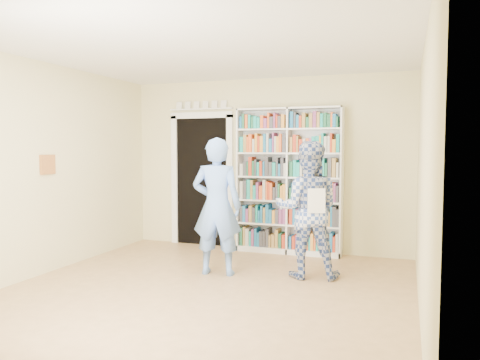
# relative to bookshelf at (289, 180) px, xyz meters

# --- Properties ---
(floor) EXTENTS (5.00, 5.00, 0.00)m
(floor) POSITION_rel_bookshelf_xyz_m (-0.41, -2.34, -1.12)
(floor) COLOR #9D764C
(floor) RESTS_ON ground
(ceiling) EXTENTS (5.00, 5.00, 0.00)m
(ceiling) POSITION_rel_bookshelf_xyz_m (-0.41, -2.34, 1.58)
(ceiling) COLOR white
(ceiling) RESTS_ON wall_back
(wall_back) EXTENTS (4.50, 0.00, 4.50)m
(wall_back) POSITION_rel_bookshelf_xyz_m (-0.41, 0.16, 0.23)
(wall_back) COLOR beige
(wall_back) RESTS_ON floor
(wall_left) EXTENTS (0.00, 5.00, 5.00)m
(wall_left) POSITION_rel_bookshelf_xyz_m (-2.66, -2.34, 0.23)
(wall_left) COLOR beige
(wall_left) RESTS_ON floor
(wall_right) EXTENTS (0.00, 5.00, 5.00)m
(wall_right) POSITION_rel_bookshelf_xyz_m (1.84, -2.34, 0.23)
(wall_right) COLOR beige
(wall_right) RESTS_ON floor
(bookshelf) EXTENTS (1.61, 0.30, 2.22)m
(bookshelf) POSITION_rel_bookshelf_xyz_m (0.00, 0.00, 0.00)
(bookshelf) COLOR white
(bookshelf) RESTS_ON floor
(doorway) EXTENTS (1.10, 0.08, 2.43)m
(doorway) POSITION_rel_bookshelf_xyz_m (-1.51, 0.13, 0.06)
(doorway) COLOR black
(doorway) RESTS_ON floor
(wall_art) EXTENTS (0.03, 0.25, 0.25)m
(wall_art) POSITION_rel_bookshelf_xyz_m (-2.64, -2.14, 0.28)
(wall_art) COLOR maroon
(wall_art) RESTS_ON wall_left
(man_blue) EXTENTS (0.69, 0.50, 1.74)m
(man_blue) POSITION_rel_bookshelf_xyz_m (-0.57, -1.50, -0.25)
(man_blue) COLOR #6996EA
(man_blue) RESTS_ON floor
(man_plaid) EXTENTS (0.93, 0.78, 1.70)m
(man_plaid) POSITION_rel_bookshelf_xyz_m (0.54, -1.24, -0.27)
(man_plaid) COLOR #2E488F
(man_plaid) RESTS_ON floor
(paper_sheet) EXTENTS (0.20, 0.08, 0.29)m
(paper_sheet) POSITION_rel_bookshelf_xyz_m (0.70, -1.50, -0.13)
(paper_sheet) COLOR white
(paper_sheet) RESTS_ON man_plaid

